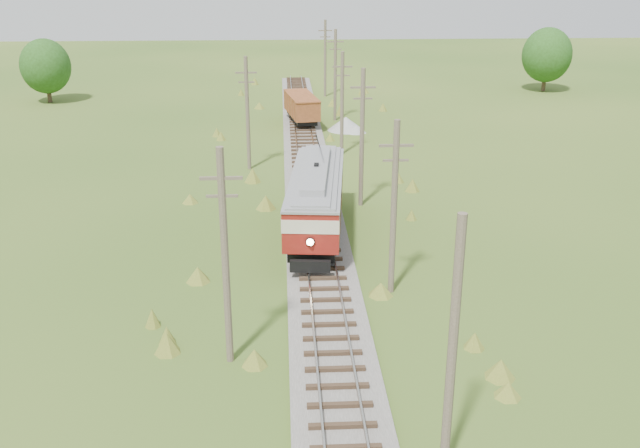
{
  "coord_description": "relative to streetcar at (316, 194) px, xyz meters",
  "views": [
    {
      "loc": [
        -1.89,
        -13.47,
        15.55
      ],
      "look_at": [
        0.0,
        21.67,
        2.24
      ],
      "focal_mm": 40.0,
      "sensor_mm": 36.0,
      "label": 1
    }
  ],
  "objects": [
    {
      "name": "utility_pole_l_a",
      "position": [
        -4.2,
        -13.46,
        1.97
      ],
      "size": [
        1.6,
        0.3,
        9.0
      ],
      "color": "brown",
      "rests_on": "ground"
    },
    {
      "name": "streetcar",
      "position": [
        0.0,
        0.0,
        0.0
      ],
      "size": [
        4.14,
        12.68,
        5.74
      ],
      "rotation": [
        0.0,
        0.0,
        -0.1
      ],
      "color": "black",
      "rests_on": "ground"
    },
    {
      "name": "gravel_pile",
      "position": [
        4.24,
        26.95,
        -2.06
      ],
      "size": [
        3.56,
        3.77,
        1.29
      ],
      "color": "gray",
      "rests_on": "ground"
    },
    {
      "name": "tree_mid_b",
      "position": [
        30.0,
        46.54,
        1.67
      ],
      "size": [
        5.88,
        5.88,
        7.57
      ],
      "color": "#38281C",
      "rests_on": "ground"
    },
    {
      "name": "utility_pole_r_4",
      "position": [
        3.0,
        18.54,
        1.66
      ],
      "size": [
        1.6,
        0.3,
        8.4
      ],
      "color": "brown",
      "rests_on": "ground"
    },
    {
      "name": "utility_pole_r_5",
      "position": [
        3.4,
        31.54,
        1.91
      ],
      "size": [
        1.6,
        0.3,
        8.9
      ],
      "color": "brown",
      "rests_on": "ground"
    },
    {
      "name": "utility_pole_r_6",
      "position": [
        3.2,
        44.54,
        1.81
      ],
      "size": [
        1.6,
        0.3,
        8.7
      ],
      "color": "brown",
      "rests_on": "ground"
    },
    {
      "name": "utility_pole_r_2",
      "position": [
        3.3,
        -7.46,
        1.76
      ],
      "size": [
        1.6,
        0.3,
        8.6
      ],
      "color": "brown",
      "rests_on": "ground"
    },
    {
      "name": "utility_pole_r_1",
      "position": [
        3.1,
        -20.46,
        1.74
      ],
      "size": [
        0.3,
        0.3,
        8.8
      ],
      "color": "brown",
      "rests_on": "ground"
    },
    {
      "name": "utility_pole_l_b",
      "position": [
        -4.5,
        14.54,
        1.76
      ],
      "size": [
        1.6,
        0.3,
        8.6
      ],
      "color": "brown",
      "rests_on": "ground"
    },
    {
      "name": "gondola",
      "position": [
        0.0,
        29.32,
        -0.8
      ],
      "size": [
        3.44,
        7.54,
        2.41
      ],
      "rotation": [
        0.0,
        0.0,
        0.15
      ],
      "color": "black",
      "rests_on": "ground"
    },
    {
      "name": "utility_pole_r_3",
      "position": [
        3.2,
        5.54,
        1.97
      ],
      "size": [
        1.6,
        0.3,
        9.0
      ],
      "color": "brown",
      "rests_on": "ground"
    },
    {
      "name": "railbed_main",
      "position": [
        0.0,
        8.54,
        -2.47
      ],
      "size": [
        3.6,
        96.0,
        0.57
      ],
      "color": "#605B54",
      "rests_on": "ground"
    },
    {
      "name": "tree_mid_a",
      "position": [
        -28.0,
        42.54,
        1.36
      ],
      "size": [
        5.46,
        5.46,
        7.03
      ],
      "color": "#38281C",
      "rests_on": "ground"
    }
  ]
}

